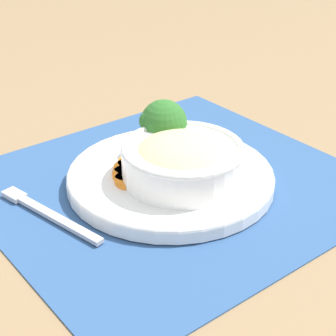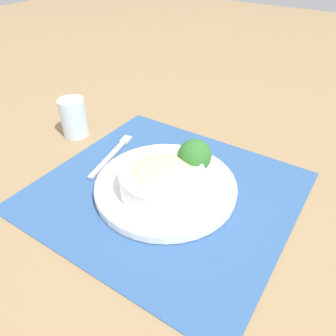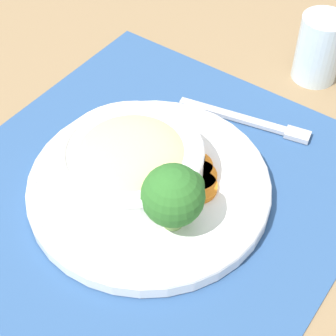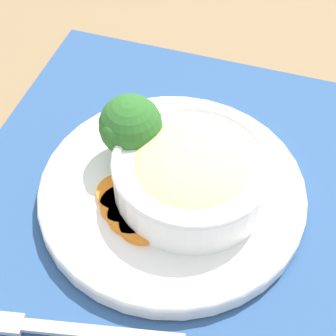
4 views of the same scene
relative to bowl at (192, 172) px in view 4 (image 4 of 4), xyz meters
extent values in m
plane|color=#8C704C|center=(-0.01, 0.02, -0.05)|extent=(4.00, 4.00, 0.00)
cube|color=#2D5184|center=(-0.01, 0.02, -0.05)|extent=(0.51, 0.47, 0.00)
cylinder|color=white|center=(-0.01, 0.02, -0.04)|extent=(0.29, 0.29, 0.02)
torus|color=white|center=(-0.01, 0.02, -0.03)|extent=(0.29, 0.29, 0.01)
cylinder|color=white|center=(0.00, 0.00, -0.01)|extent=(0.17, 0.17, 0.05)
torus|color=white|center=(0.00, 0.00, 0.02)|extent=(0.17, 0.17, 0.01)
ellipsoid|color=beige|center=(0.00, 0.00, 0.00)|extent=(0.14, 0.14, 0.05)
cylinder|color=#84AD5B|center=(0.03, 0.08, -0.02)|extent=(0.02, 0.02, 0.02)
sphere|color=#2D6B28|center=(0.03, 0.08, 0.02)|extent=(0.07, 0.07, 0.07)
sphere|color=#2D6B28|center=(0.01, 0.09, 0.02)|extent=(0.03, 0.03, 0.03)
sphere|color=#2D6B28|center=(0.04, 0.07, 0.02)|extent=(0.03, 0.03, 0.03)
cylinder|color=orange|center=(-0.03, 0.07, -0.03)|extent=(0.05, 0.05, 0.01)
cylinder|color=orange|center=(-0.04, 0.06, -0.03)|extent=(0.05, 0.05, 0.01)
cylinder|color=orange|center=(-0.05, 0.05, -0.03)|extent=(0.05, 0.05, 0.01)
cylinder|color=orange|center=(-0.06, 0.03, -0.03)|extent=(0.05, 0.05, 0.01)
cube|color=#B7B7BC|center=(-0.18, 0.04, -0.04)|extent=(0.05, 0.18, 0.01)
cube|color=#B7B7BC|center=(-0.19, 0.12, -0.04)|extent=(0.03, 0.04, 0.01)
camera|label=1|loc=(-0.42, -0.52, 0.36)|focal=60.00mm
camera|label=2|loc=(0.29, -0.40, 0.39)|focal=35.00mm
camera|label=3|loc=(0.33, 0.29, 0.47)|focal=60.00mm
camera|label=4|loc=(-0.36, -0.09, 0.45)|focal=60.00mm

